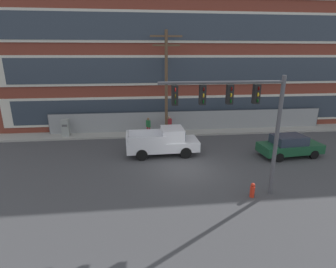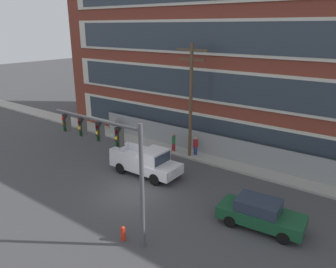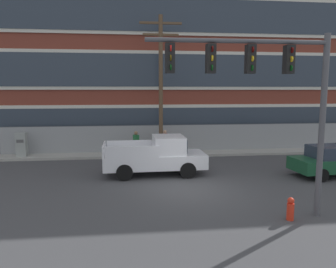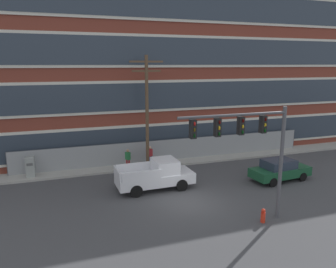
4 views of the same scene
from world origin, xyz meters
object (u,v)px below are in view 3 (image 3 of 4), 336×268
at_px(sedan_dark_green, 335,160).
at_px(pickup_truck_white, 157,156).
at_px(pedestrian_by_fence, 136,142).
at_px(utility_pole_near_corner, 161,80).
at_px(electrical_cabinet, 22,146).
at_px(traffic_signal_mast, 265,81).
at_px(pedestrian_near_cabinet, 165,141).
at_px(fire_hydrant, 290,209).

bearing_deg(sedan_dark_green, pickup_truck_white, 171.40).
distance_m(pickup_truck_white, pedestrian_by_fence, 4.66).
bearing_deg(utility_pole_near_corner, pedestrian_by_fence, 179.00).
xyz_separation_m(pickup_truck_white, electrical_cabinet, (-8.16, 4.86, -0.11)).
xyz_separation_m(traffic_signal_mast, pedestrian_near_cabinet, (-2.06, 11.13, -3.62)).
height_order(electrical_cabinet, pedestrian_by_fence, pedestrian_by_fence).
height_order(pickup_truck_white, pedestrian_by_fence, pickup_truck_white).
xyz_separation_m(pedestrian_near_cabinet, pedestrian_by_fence, (-1.91, -0.37, 0.00)).
distance_m(traffic_signal_mast, pedestrian_by_fence, 12.03).
bearing_deg(fire_hydrant, pedestrian_near_cabinet, 104.77).
bearing_deg(pedestrian_by_fence, fire_hydrant, -65.96).
xyz_separation_m(pickup_truck_white, pedestrian_by_fence, (-0.97, 4.56, 0.03)).
bearing_deg(electrical_cabinet, sedan_dark_green, -20.00).
distance_m(pickup_truck_white, electrical_cabinet, 9.50).
relative_size(pickup_truck_white, pedestrian_by_fence, 3.10).
relative_size(electrical_cabinet, pedestrian_by_fence, 0.98).
bearing_deg(fire_hydrant, pedestrian_by_fence, 114.04).
height_order(pickup_truck_white, pedestrian_near_cabinet, pickup_truck_white).
distance_m(pickup_truck_white, sedan_dark_green, 8.97).
distance_m(electrical_cabinet, pedestrian_near_cabinet, 9.10).
bearing_deg(pedestrian_by_fence, pickup_truck_white, -77.93).
height_order(pedestrian_near_cabinet, pedestrian_by_fence, same).
xyz_separation_m(pedestrian_by_fence, fire_hydrant, (4.91, -11.02, -0.59)).
relative_size(traffic_signal_mast, pickup_truck_white, 1.17).
bearing_deg(pedestrian_by_fence, utility_pole_near_corner, -1.00).
distance_m(utility_pole_near_corner, fire_hydrant, 12.36).
bearing_deg(fire_hydrant, electrical_cabinet, 136.91).
height_order(traffic_signal_mast, pedestrian_by_fence, traffic_signal_mast).
bearing_deg(electrical_cabinet, utility_pole_near_corner, -2.15).
xyz_separation_m(traffic_signal_mast, sedan_dark_green, (5.87, 4.86, -3.80)).
relative_size(utility_pole_near_corner, pedestrian_by_fence, 5.28).
bearing_deg(traffic_signal_mast, pickup_truck_white, 115.82).
bearing_deg(pickup_truck_white, pedestrian_near_cabinet, 79.21).
bearing_deg(pedestrian_by_fence, traffic_signal_mast, -69.72).
height_order(pickup_truck_white, fire_hydrant, pickup_truck_white).
bearing_deg(pickup_truck_white, fire_hydrant, -58.62).
distance_m(pedestrian_near_cabinet, fire_hydrant, 11.79).
relative_size(traffic_signal_mast, pedestrian_by_fence, 3.63).
distance_m(sedan_dark_green, electrical_cabinet, 18.13).
xyz_separation_m(sedan_dark_green, electrical_cabinet, (-17.03, 6.20, 0.03)).
height_order(utility_pole_near_corner, fire_hydrant, utility_pole_near_corner).
xyz_separation_m(utility_pole_near_corner, fire_hydrant, (3.31, -10.99, -4.58)).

